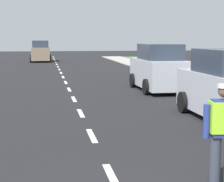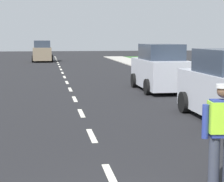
% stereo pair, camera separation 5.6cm
% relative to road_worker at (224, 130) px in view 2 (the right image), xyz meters
% --- Properties ---
extents(ground_plane, '(96.00, 96.00, 0.00)m').
position_rel_road_worker_xyz_m(ground_plane, '(-1.73, 18.96, -0.93)').
color(ground_plane, black).
extents(lane_center_line, '(0.14, 46.40, 0.01)m').
position_rel_road_worker_xyz_m(lane_center_line, '(-1.73, 23.16, -0.93)').
color(lane_center_line, silver).
rests_on(lane_center_line, ground).
extents(road_worker, '(0.77, 0.36, 1.67)m').
position_rel_road_worker_xyz_m(road_worker, '(0.00, 0.00, 0.00)').
color(road_worker, '#383D4C').
rests_on(road_worker, ground).
extents(car_parked_far, '(2.05, 4.25, 2.12)m').
position_rel_road_worker_xyz_m(car_parked_far, '(2.31, 11.68, 0.05)').
color(car_parked_far, silver).
rests_on(car_parked_far, ground).
extents(car_oncoming_third, '(2.05, 3.94, 2.12)m').
position_rel_road_worker_xyz_m(car_oncoming_third, '(-3.20, 35.14, 0.05)').
color(car_oncoming_third, gray).
rests_on(car_oncoming_third, ground).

